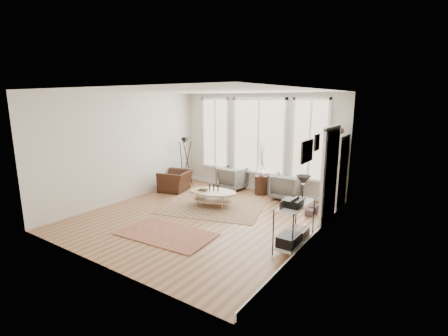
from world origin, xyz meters
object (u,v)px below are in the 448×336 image
Objects in this scene: side_table at (261,169)px; accent_chair at (176,181)px; bookcase at (337,173)px; low_shelf at (295,221)px; armchair_left at (233,178)px; coffee_table at (212,194)px; armchair_right at (287,186)px.

side_table is 2.61m from accent_chair.
bookcase is 2.56m from low_shelf.
accent_chair is (-1.34, -1.10, -0.05)m from armchair_left.
coffee_table is 1.80m from side_table.
coffee_table is 1.81× the size of armchair_left.
low_shelf is 3.05m from armchair_right.
bookcase is 3.15m from coffee_table.
bookcase is at bearing 85.22° from accent_chair.
accent_chair is (-3.12, -1.10, -0.05)m from armchair_right.
bookcase is 1.53m from armchair_right.
side_table is at bearing 174.10° from bookcase.
armchair_right is (-1.39, 0.22, -0.61)m from bookcase.
armchair_left reaches higher than coffee_table.
coffee_table is at bearing 157.83° from low_shelf.
accent_chair is (-1.78, 0.56, -0.01)m from coffee_table.
coffee_table is (-2.73, -1.43, -0.65)m from bookcase.
coffee_table is 1.49× the size of accent_chair.
low_shelf is 0.94× the size of coffee_table.
low_shelf is 0.85× the size of side_table.
low_shelf is 4.15m from armchair_left.
bookcase reaches higher than side_table.
bookcase reaches higher than armchair_left.
armchair_right is at bearing 93.67° from accent_chair.
side_table reaches higher than low_shelf.
bookcase is 2.21× the size of accent_chair.
armchair_left is at bearing 180.00° from side_table.
accent_chair is at bearing -168.98° from bookcase.
low_shelf reaches higher than armchair_left.
armchair_right is (1.34, 1.66, 0.04)m from coffee_table.
armchair_right is at bearing 51.07° from coffee_table.
accent_chair is (-4.45, 1.64, -0.21)m from low_shelf.
armchair_left is at bearing 104.63° from coffee_table.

